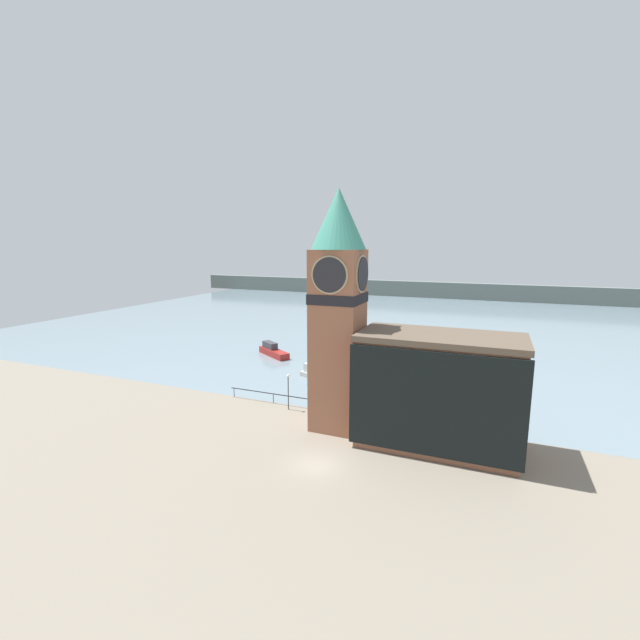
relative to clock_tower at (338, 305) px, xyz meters
The scene contains 10 objects.
ground_plane 13.66m from the clock_tower, 82.29° to the right, with size 160.00×160.00×0.00m, color gray.
water 64.25m from the clock_tower, 89.10° to the left, with size 160.00×120.00×0.00m.
far_shoreline 103.60m from the clock_tower, 89.45° to the left, with size 180.00×3.00×5.00m.
pier_railing 13.79m from the clock_tower, 160.62° to the left, with size 10.53×0.08×1.09m.
clock_tower is the anchor object (origin of this frame).
pier_building 11.26m from the clock_tower, ahead, with size 13.42×6.77×9.63m.
boat_near 18.51m from the clock_tower, 121.16° to the left, with size 4.65×3.24×1.74m.
boat_far 29.43m from the clock_tower, 131.06° to the left, with size 6.51×4.98×1.93m.
mooring_bollard_near 11.43m from the clock_tower, 152.88° to the right, with size 0.30×0.30×0.68m.
lamp_post 10.93m from the clock_tower, 161.82° to the left, with size 0.32×0.32×3.78m.
Camera 1 is at (11.80, -28.34, 16.95)m, focal length 24.00 mm.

